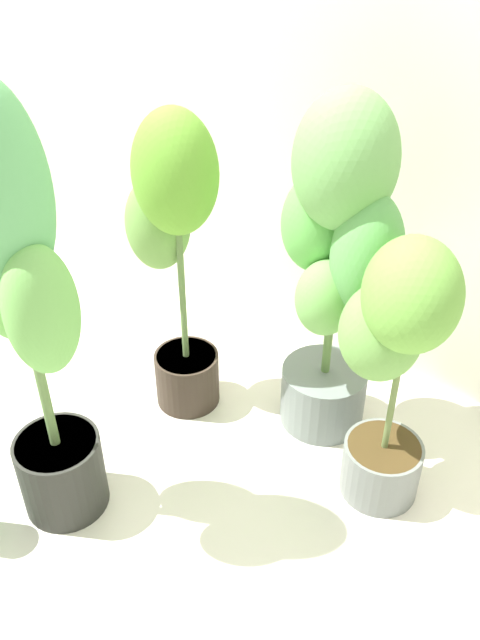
{
  "coord_description": "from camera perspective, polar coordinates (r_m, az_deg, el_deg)",
  "views": [
    {
      "loc": [
        0.66,
        -0.79,
        1.37
      ],
      "look_at": [
        -0.08,
        0.29,
        0.44
      ],
      "focal_mm": 36.93,
      "sensor_mm": 36.0,
      "label": 1
    }
  ],
  "objects": [
    {
      "name": "ground_plane",
      "position": [
        1.71,
        -3.45,
        -17.87
      ],
      "size": [
        8.0,
        8.0,
        0.0
      ],
      "primitive_type": "plane",
      "color": "silver",
      "rests_on": "ground"
    },
    {
      "name": "mylar_back_wall",
      "position": [
        1.81,
        13.29,
        22.72
      ],
      "size": [
        3.2,
        0.01,
        2.0
      ],
      "primitive_type": "cube",
      "color": "silver",
      "rests_on": "ground"
    },
    {
      "name": "potted_plant_back_center",
      "position": [
        1.66,
        8.47,
        5.58
      ],
      "size": [
        0.41,
        0.34,
        0.97
      ],
      "color": "slate",
      "rests_on": "ground"
    },
    {
      "name": "potted_plant_back_left",
      "position": [
        1.75,
        -5.78,
        7.03
      ],
      "size": [
        0.32,
        0.24,
        0.9
      ],
      "color": "#342820",
      "rests_on": "ground"
    },
    {
      "name": "potted_plant_back_right",
      "position": [
        1.54,
        13.2,
        -2.62
      ],
      "size": [
        0.35,
        0.32,
        0.74
      ],
      "color": "slate",
      "rests_on": "ground"
    },
    {
      "name": "potted_plant_front_left",
      "position": [
        1.43,
        -18.23,
        1.1
      ],
      "size": [
        0.32,
        0.27,
        1.08
      ],
      "color": "#292A26",
      "rests_on": "ground"
    }
  ]
}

